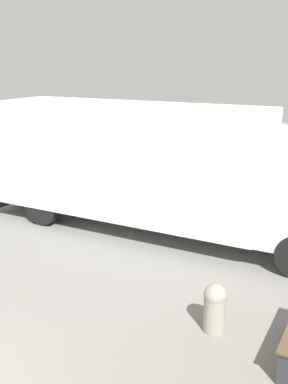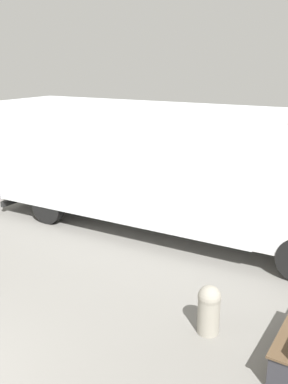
# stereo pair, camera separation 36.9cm
# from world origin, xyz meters

# --- Properties ---
(delivery_truck) EXTENTS (9.21, 2.39, 3.19)m
(delivery_truck) POSITION_xyz_m (0.29, 6.96, 1.77)
(delivery_truck) COLOR silver
(delivery_truck) RESTS_ON ground
(bollard_near_bench) EXTENTS (0.37, 0.37, 0.83)m
(bollard_near_bench) POSITION_xyz_m (3.07, 3.43, 0.45)
(bollard_near_bench) COLOR gray
(bollard_near_bench) RESTS_ON ground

